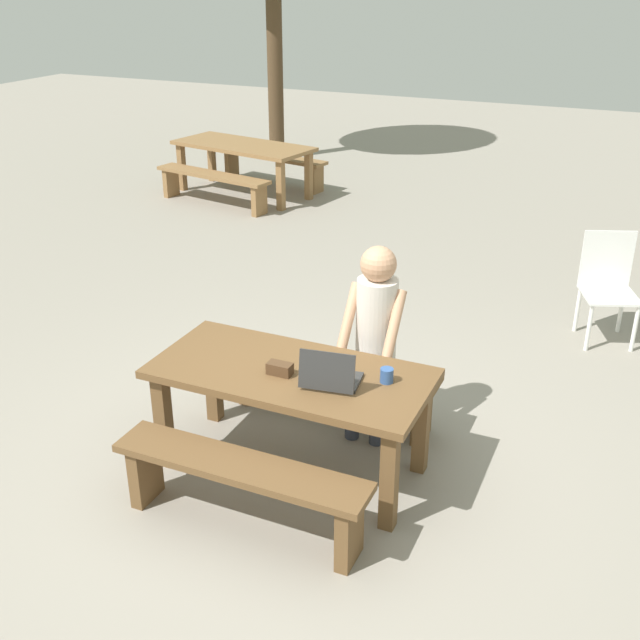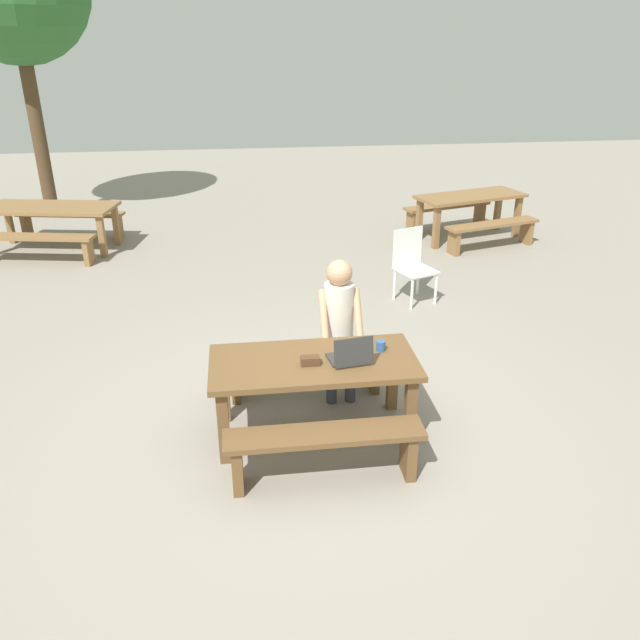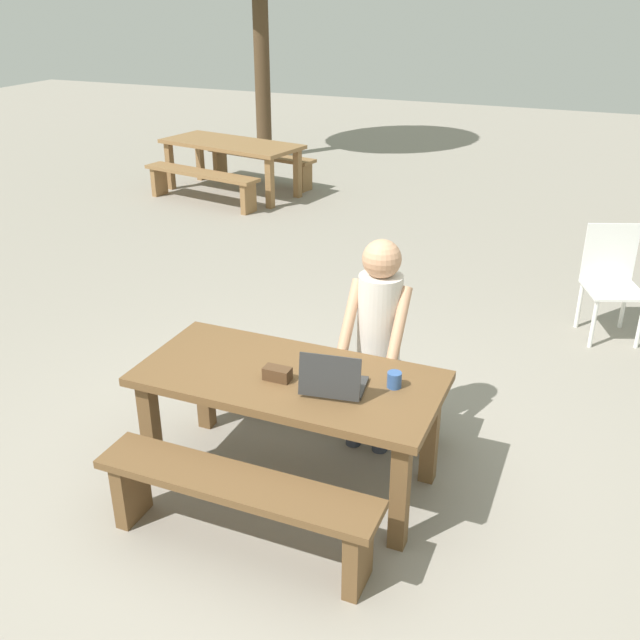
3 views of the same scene
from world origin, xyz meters
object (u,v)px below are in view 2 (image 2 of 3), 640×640
laptop (351,356)px  small_pouch (310,361)px  person_seated (339,319)px  coffee_mug (381,346)px  picnic_table_mid (470,202)px  picnic_table_front (314,372)px  picnic_table_rear (51,212)px  plastic_chair (412,264)px

laptop → small_pouch: size_ratio=2.42×
laptop → person_seated: (0.02, 0.70, 0.01)m
small_pouch → coffee_mug: coffee_mug is taller
picnic_table_mid → small_pouch: bearing=-137.6°
picnic_table_front → picnic_table_mid: bearing=58.4°
person_seated → picnic_table_rear: person_seated is taller
small_pouch → coffee_mug: 0.65m
person_seated → plastic_chair: person_seated is taller
small_pouch → picnic_table_rear: 6.65m
plastic_chair → picnic_table_mid: size_ratio=0.48×
picnic_table_front → picnic_table_mid: size_ratio=0.89×
picnic_table_front → laptop: (0.30, -0.07, 0.17)m
picnic_table_front → laptop: size_ratio=4.66×
picnic_table_front → person_seated: size_ratio=1.28×
laptop → picnic_table_rear: (-3.78, 5.69, -0.16)m
small_pouch → person_seated: (0.35, 0.70, 0.04)m
coffee_mug → plastic_chair: size_ratio=0.10×
coffee_mug → picnic_table_mid: 5.91m
picnic_table_front → plastic_chair: plastic_chair is taller
laptop → picnic_table_mid: size_ratio=0.19×
picnic_table_rear → plastic_chair: bearing=-17.8°
small_pouch → picnic_table_mid: small_pouch is taller
picnic_table_rear → small_pouch: bearing=-48.2°
picnic_table_front → picnic_table_rear: bearing=121.8°
picnic_table_front → small_pouch: size_ratio=11.30×
picnic_table_mid → picnic_table_front: bearing=-137.6°
picnic_table_front → small_pouch: bearing=-116.7°
picnic_table_mid → picnic_table_rear: (-6.77, 0.26, -0.01)m
picnic_table_front → coffee_mug: size_ratio=19.25×
picnic_table_front → laptop: bearing=-14.0°
picnic_table_mid → laptop: bearing=-134.9°
small_pouch → plastic_chair: (1.67, 2.92, -0.26)m
small_pouch → person_seated: 0.78m
picnic_table_rear → picnic_table_front: bearing=-47.6°
laptop → plastic_chair: (1.33, 2.92, -0.29)m
coffee_mug → picnic_table_rear: 6.86m
person_seated → picnic_table_rear: (-3.80, 4.99, -0.18)m
coffee_mug → picnic_table_rear: size_ratio=0.04×
coffee_mug → picnic_table_mid: bearing=62.8°
coffee_mug → picnic_table_rear: coffee_mug is taller
small_pouch → plastic_chair: plastic_chair is taller
plastic_chair → picnic_table_mid: bearing=35.2°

